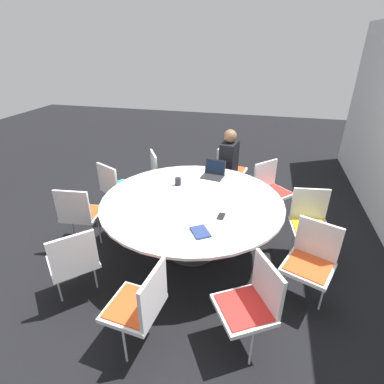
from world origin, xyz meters
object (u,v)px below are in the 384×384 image
chair_4 (73,260)px  laptop (214,172)px  chair_5 (140,303)px  person_0 (230,161)px  chair_7 (311,258)px  chair_1 (162,173)px  chair_3 (80,212)px  spiral_notebook (200,232)px  chair_0 (229,167)px  chair_6 (252,301)px  chair_8 (310,220)px  chair_9 (270,187)px  cell_phone (221,216)px  chair_2 (116,186)px  coffee_cup (178,181)px

chair_4 → laptop: bearing=13.7°
chair_5 → person_0: person_0 is taller
chair_5 → chair_7: same height
chair_1 → chair_7: same height
chair_3 → person_0: (-1.65, 1.62, 0.20)m
chair_3 → spiral_notebook: chair_3 is taller
chair_0 → chair_5: (3.06, -0.29, 0.00)m
chair_6 → chair_8: same height
chair_9 → person_0: 0.77m
chair_1 → person_0: bearing=73.8°
person_0 → chair_5: bearing=2.6°
chair_5 → chair_9: same height
chair_3 → chair_8: size_ratio=1.00×
laptop → cell_phone: 1.05m
person_0 → chair_1: bearing=-65.8°
chair_4 → chair_8: size_ratio=1.00×
person_0 → spiral_notebook: person_0 is taller
chair_0 → chair_7: bearing=36.6°
chair_5 → chair_9: (-2.44, 0.98, 0.00)m
chair_7 → chair_3: bearing=17.3°
chair_0 → chair_1: size_ratio=1.00×
chair_2 → person_0: 1.76m
chair_8 → spiral_notebook: chair_8 is taller
chair_1 → coffee_cup: chair_1 is taller
chair_9 → cell_phone: (1.34, -0.51, 0.23)m
chair_2 → person_0: size_ratio=0.71×
laptop → chair_5: bearing=-86.1°
chair_2 → cell_phone: 1.88m
chair_3 → chair_7: size_ratio=1.00×
chair_7 → chair_0: bearing=-40.4°
chair_0 → chair_6: size_ratio=1.00×
chair_6 → chair_9: 2.21m
chair_2 → cell_phone: chair_2 is taller
chair_4 → cell_phone: chair_4 is taller
chair_4 → chair_5: size_ratio=1.00×
coffee_cup → chair_4: bearing=-25.2°
chair_2 → chair_8: (0.30, 2.64, 0.00)m
chair_8 → laptop: 1.36m
chair_2 → chair_6: size_ratio=1.00×
laptop → coffee_cup: 0.55m
chair_0 → spiral_notebook: chair_0 is taller
chair_0 → chair_5: 3.08m
chair_0 → chair_6: (2.82, 0.57, 0.00)m
chair_2 → chair_9: size_ratio=1.00×
chair_1 → chair_7: 2.64m
chair_1 → spiral_notebook: bearing=-1.4°
chair_6 → chair_1: bearing=2.5°
chair_1 → chair_8: size_ratio=1.00×
laptop → cell_phone: bearing=-65.8°
chair_7 → chair_8: (-0.72, 0.06, 0.00)m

